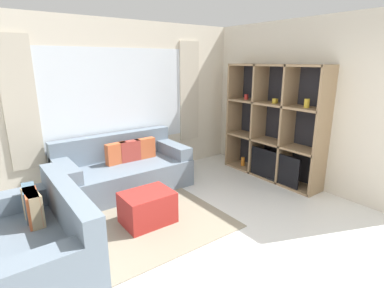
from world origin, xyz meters
The scene contains 8 objects.
ground_plane centered at (0.00, 0.00, 0.00)m, with size 16.00×16.00×0.00m, color silver.
wall_back centered at (0.00, 3.11, 1.36)m, with size 5.91×0.11×2.70m.
wall_right centered at (2.39, 1.54, 1.35)m, with size 0.07×4.27×2.70m, color beige.
area_rug centered at (-0.80, 1.60, 0.01)m, with size 2.73×2.06×0.01m, color gray.
shelving_unit centered at (2.18, 1.52, 0.95)m, with size 0.41×1.91×1.99m.
couch_main centered at (-0.20, 2.58, 0.32)m, with size 2.04×0.98×0.87m.
couch_side centered at (-1.75, 1.17, 0.32)m, with size 0.98×1.62×0.87m.
ottoman centered at (-0.41, 1.41, 0.21)m, with size 0.64×0.48×0.42m.
Camera 1 is at (-2.02, -1.75, 2.04)m, focal length 28.00 mm.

